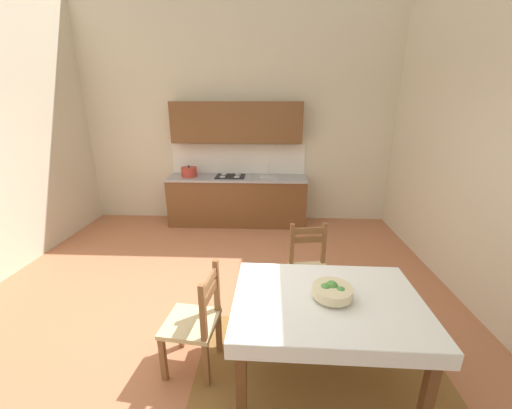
{
  "coord_description": "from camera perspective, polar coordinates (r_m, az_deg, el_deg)",
  "views": [
    {
      "loc": [
        0.58,
        -2.75,
        2.15
      ],
      "look_at": [
        0.43,
        0.83,
        0.96
      ],
      "focal_mm": 21.27,
      "sensor_mm": 36.0,
      "label": 1
    }
  ],
  "objects": [
    {
      "name": "ground_plane",
      "position": [
        3.57,
        -7.92,
        -19.94
      ],
      "size": [
        6.21,
        6.46,
        0.1
      ],
      "primitive_type": "cube",
      "color": "#B7704C"
    },
    {
      "name": "wall_back",
      "position": [
        5.77,
        -3.43,
        17.49
      ],
      "size": [
        6.21,
        0.12,
        4.14
      ],
      "primitive_type": "cube",
      "color": "beige",
      "rests_on": "ground_plane"
    },
    {
      "name": "fruit_bowl",
      "position": [
        2.44,
        14.14,
        -15.5
      ],
      "size": [
        0.3,
        0.3,
        0.12
      ],
      "color": "beige",
      "rests_on": "dining_table"
    },
    {
      "name": "dining_table",
      "position": [
        2.53,
        13.14,
        -19.02
      ],
      "size": [
        1.44,
        1.03,
        0.75
      ],
      "color": "brown",
      "rests_on": "ground_plane"
    },
    {
      "name": "dining_chair_kitchen_side",
      "position": [
        3.41,
        10.1,
        -12.02
      ],
      "size": [
        0.47,
        0.47,
        0.93
      ],
      "color": "#D1BC89",
      "rests_on": "ground_plane"
    },
    {
      "name": "dining_chair_tv_side",
      "position": [
        2.72,
        -11.31,
        -20.91
      ],
      "size": [
        0.46,
        0.46,
        0.93
      ],
      "color": "#D1BC89",
      "rests_on": "ground_plane"
    },
    {
      "name": "kitchen_cabinetry",
      "position": [
        5.59,
        -3.57,
        4.89
      ],
      "size": [
        2.52,
        0.63,
        2.2
      ],
      "color": "brown",
      "rests_on": "ground_plane"
    },
    {
      "name": "area_rug",
      "position": [
        2.89,
        12.5,
        -30.26
      ],
      "size": [
        2.1,
        1.6,
        0.01
      ],
      "primitive_type": "cube",
      "color": "olive",
      "rests_on": "ground_plane"
    }
  ]
}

